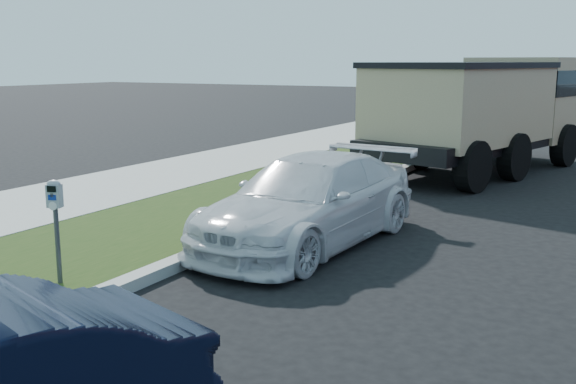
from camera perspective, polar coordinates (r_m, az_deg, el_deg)
The scene contains 5 objects.
ground at distance 7.67m, azimuth 5.65°, elevation -9.59°, with size 120.00×120.00×0.00m, color black.
streetside at distance 12.29m, azimuth -14.94°, elevation -1.69°, with size 6.12×50.00×0.15m.
parking_meter at distance 8.21m, azimuth -19.10°, elevation -1.38°, with size 0.20×0.16×1.24m.
white_wagon at distance 10.00m, azimuth 1.80°, elevation -0.74°, with size 1.83×4.51×1.31m, color silver.
dump_truck at distance 17.47m, azimuth 16.30°, elevation 6.90°, with size 4.29×7.52×2.78m.
Camera 1 is at (2.79, -6.62, 2.70)m, focal length 42.00 mm.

